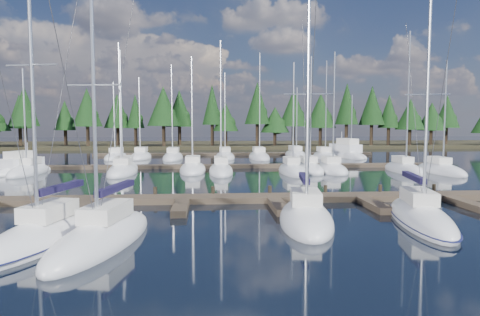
{
  "coord_description": "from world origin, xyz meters",
  "views": [
    {
      "loc": [
        -4.23,
        -10.61,
        5.27
      ],
      "look_at": [
        -1.9,
        22.0,
        2.63
      ],
      "focal_mm": 32.0,
      "sensor_mm": 36.0,
      "label": 1
    }
  ],
  "objects": [
    {
      "name": "front_sailboat_2",
      "position": [
        -8.94,
        8.2,
        0.28
      ],
      "size": [
        4.25,
        9.48,
        12.48
      ],
      "color": "silver",
      "rests_on": "ground"
    },
    {
      "name": "tree_line",
      "position": [
        -0.13,
        80.14,
        7.62
      ],
      "size": [
        187.63,
        11.84,
        13.62
      ],
      "color": "black",
      "rests_on": "far_shore"
    },
    {
      "name": "front_sailboat_4",
      "position": [
        6.97,
        11.1,
        0.28
      ],
      "size": [
        4.38,
        9.89,
        12.26
      ],
      "color": "silver",
      "rests_on": "ground"
    },
    {
      "name": "back_docks",
      "position": [
        0.0,
        49.58,
        0.2
      ],
      "size": [
        50.0,
        21.8,
        0.4
      ],
      "color": "#4B3E2F",
      "rests_on": "ground"
    },
    {
      "name": "main_dock",
      "position": [
        0.0,
        17.36,
        0.2
      ],
      "size": [
        44.0,
        6.13,
        0.9
      ],
      "color": "#4B3E2F",
      "rests_on": "ground"
    },
    {
      "name": "ground",
      "position": [
        0.0,
        30.0,
        0.0
      ],
      "size": [
        260.0,
        260.0,
        0.0
      ],
      "primitive_type": "plane",
      "color": "black",
      "rests_on": "ground"
    },
    {
      "name": "front_sailboat_3",
      "position": [
        0.83,
        11.34,
        0.28
      ],
      "size": [
        3.86,
        8.47,
        12.28
      ],
      "color": "silver",
      "rests_on": "ground"
    },
    {
      "name": "far_shore",
      "position": [
        0.0,
        90.0,
        0.3
      ],
      "size": [
        220.0,
        30.0,
        0.6
      ],
      "primitive_type": "cube",
      "color": "#2F2B1A",
      "rests_on": "ground"
    },
    {
      "name": "back_sailboat_rows",
      "position": [
        -0.17,
        44.48,
        0.26
      ],
      "size": [
        46.2,
        32.95,
        16.44
      ],
      "color": "silver",
      "rests_on": "ground"
    },
    {
      "name": "motor_yacht_right",
      "position": [
        17.23,
        55.47,
        0.53
      ],
      "size": [
        6.29,
        10.17,
        4.83
      ],
      "color": "silver",
      "rests_on": "ground"
    },
    {
      "name": "front_sailboat_1",
      "position": [
        -11.57,
        8.59,
        0.29
      ],
      "size": [
        4.54,
        9.3,
        14.04
      ],
      "color": "silver",
      "rests_on": "ground"
    },
    {
      "name": "motor_yacht_left",
      "position": [
        -24.09,
        36.04,
        0.44
      ],
      "size": [
        5.33,
        8.24,
        3.9
      ],
      "color": "silver",
      "rests_on": "ground"
    }
  ]
}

